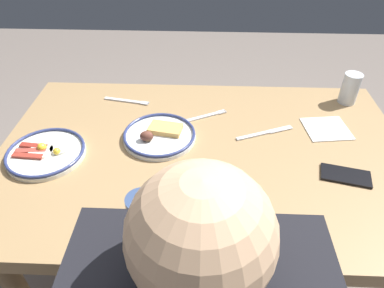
{
  "coord_description": "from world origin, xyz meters",
  "views": [
    {
      "loc": [
        0.0,
        0.88,
        1.48
      ],
      "look_at": [
        0.04,
        0.0,
        0.78
      ],
      "focal_mm": 32.64,
      "sensor_mm": 36.0,
      "label": 1
    }
  ],
  "objects_px": {
    "paper_napkin": "(327,129)",
    "drinking_glass": "(350,90)",
    "plate_center_pancakes": "(46,153)",
    "fork_far": "(203,117)",
    "cell_phone": "(346,175)",
    "coffee_mug": "(144,211)",
    "fork_near": "(127,101)",
    "plate_near_main": "(160,135)",
    "tea_spoon": "(226,196)",
    "butter_knife": "(265,133)"
  },
  "relations": [
    {
      "from": "drinking_glass",
      "to": "fork_near",
      "type": "xyz_separation_m",
      "value": [
        0.87,
        0.03,
        -0.05
      ]
    },
    {
      "from": "coffee_mug",
      "to": "butter_knife",
      "type": "xyz_separation_m",
      "value": [
        -0.36,
        -0.4,
        -0.04
      ]
    },
    {
      "from": "plate_center_pancakes",
      "to": "drinking_glass",
      "type": "height_order",
      "value": "drinking_glass"
    },
    {
      "from": "tea_spoon",
      "to": "plate_center_pancakes",
      "type": "bearing_deg",
      "value": -15.19
    },
    {
      "from": "plate_near_main",
      "to": "butter_knife",
      "type": "xyz_separation_m",
      "value": [
        -0.36,
        -0.04,
        -0.01
      ]
    },
    {
      "from": "paper_napkin",
      "to": "drinking_glass",
      "type": "bearing_deg",
      "value": -123.5
    },
    {
      "from": "drinking_glass",
      "to": "tea_spoon",
      "type": "xyz_separation_m",
      "value": [
        0.49,
        0.53,
        -0.05
      ]
    },
    {
      "from": "plate_center_pancakes",
      "to": "tea_spoon",
      "type": "distance_m",
      "value": 0.59
    },
    {
      "from": "drinking_glass",
      "to": "fork_near",
      "type": "bearing_deg",
      "value": 2.19
    },
    {
      "from": "fork_near",
      "to": "butter_knife",
      "type": "xyz_separation_m",
      "value": [
        -0.52,
        0.19,
        -0.0
      ]
    },
    {
      "from": "cell_phone",
      "to": "paper_napkin",
      "type": "xyz_separation_m",
      "value": [
        -0.01,
        -0.24,
        -0.0
      ]
    },
    {
      "from": "plate_near_main",
      "to": "plate_center_pancakes",
      "type": "height_order",
      "value": "plate_near_main"
    },
    {
      "from": "coffee_mug",
      "to": "fork_far",
      "type": "xyz_separation_m",
      "value": [
        -0.14,
        -0.49,
        -0.04
      ]
    },
    {
      "from": "plate_center_pancakes",
      "to": "fork_far",
      "type": "distance_m",
      "value": 0.55
    },
    {
      "from": "paper_napkin",
      "to": "fork_near",
      "type": "height_order",
      "value": "fork_near"
    },
    {
      "from": "fork_far",
      "to": "fork_near",
      "type": "bearing_deg",
      "value": -18.23
    },
    {
      "from": "paper_napkin",
      "to": "fork_far",
      "type": "bearing_deg",
      "value": -7.1
    },
    {
      "from": "coffee_mug",
      "to": "paper_napkin",
      "type": "bearing_deg",
      "value": -143.16
    },
    {
      "from": "drinking_glass",
      "to": "fork_near",
      "type": "distance_m",
      "value": 0.87
    },
    {
      "from": "plate_near_main",
      "to": "fork_near",
      "type": "bearing_deg",
      "value": -56.02
    },
    {
      "from": "plate_near_main",
      "to": "tea_spoon",
      "type": "relative_size",
      "value": 1.31
    },
    {
      "from": "coffee_mug",
      "to": "drinking_glass",
      "type": "distance_m",
      "value": 0.95
    },
    {
      "from": "plate_near_main",
      "to": "tea_spoon",
      "type": "height_order",
      "value": "plate_near_main"
    },
    {
      "from": "drinking_glass",
      "to": "fork_far",
      "type": "distance_m",
      "value": 0.58
    },
    {
      "from": "plate_center_pancakes",
      "to": "tea_spoon",
      "type": "relative_size",
      "value": 1.31
    },
    {
      "from": "paper_napkin",
      "to": "fork_near",
      "type": "distance_m",
      "value": 0.76
    },
    {
      "from": "plate_near_main",
      "to": "fork_near",
      "type": "relative_size",
      "value": 1.34
    },
    {
      "from": "drinking_glass",
      "to": "cell_phone",
      "type": "height_order",
      "value": "drinking_glass"
    },
    {
      "from": "drinking_glass",
      "to": "paper_napkin",
      "type": "relative_size",
      "value": 0.81
    },
    {
      "from": "coffee_mug",
      "to": "paper_napkin",
      "type": "distance_m",
      "value": 0.73
    },
    {
      "from": "fork_far",
      "to": "coffee_mug",
      "type": "bearing_deg",
      "value": 73.7
    },
    {
      "from": "plate_center_pancakes",
      "to": "cell_phone",
      "type": "xyz_separation_m",
      "value": [
        -0.94,
        0.06,
        -0.01
      ]
    },
    {
      "from": "paper_napkin",
      "to": "fork_near",
      "type": "bearing_deg",
      "value": -11.75
    },
    {
      "from": "coffee_mug",
      "to": "cell_phone",
      "type": "distance_m",
      "value": 0.61
    },
    {
      "from": "tea_spoon",
      "to": "coffee_mug",
      "type": "bearing_deg",
      "value": 25.03
    },
    {
      "from": "fork_near",
      "to": "tea_spoon",
      "type": "xyz_separation_m",
      "value": [
        -0.37,
        0.49,
        0.0
      ]
    },
    {
      "from": "cell_phone",
      "to": "paper_napkin",
      "type": "height_order",
      "value": "cell_phone"
    },
    {
      "from": "coffee_mug",
      "to": "tea_spoon",
      "type": "relative_size",
      "value": 0.58
    },
    {
      "from": "paper_napkin",
      "to": "tea_spoon",
      "type": "bearing_deg",
      "value": 42.38
    },
    {
      "from": "cell_phone",
      "to": "butter_knife",
      "type": "height_order",
      "value": "cell_phone"
    },
    {
      "from": "fork_near",
      "to": "butter_knife",
      "type": "bearing_deg",
      "value": 159.96
    },
    {
      "from": "plate_center_pancakes",
      "to": "butter_knife",
      "type": "height_order",
      "value": "plate_center_pancakes"
    },
    {
      "from": "paper_napkin",
      "to": "tea_spoon",
      "type": "relative_size",
      "value": 0.79
    },
    {
      "from": "coffee_mug",
      "to": "cell_phone",
      "type": "xyz_separation_m",
      "value": [
        -0.58,
        -0.2,
        -0.04
      ]
    },
    {
      "from": "tea_spoon",
      "to": "plate_near_main",
      "type": "bearing_deg",
      "value": -50.31
    },
    {
      "from": "cell_phone",
      "to": "butter_knife",
      "type": "xyz_separation_m",
      "value": [
        0.22,
        -0.21,
        -0.0
      ]
    },
    {
      "from": "drinking_glass",
      "to": "fork_near",
      "type": "relative_size",
      "value": 0.65
    },
    {
      "from": "plate_near_main",
      "to": "paper_napkin",
      "type": "relative_size",
      "value": 1.65
    },
    {
      "from": "plate_center_pancakes",
      "to": "coffee_mug",
      "type": "height_order",
      "value": "coffee_mug"
    },
    {
      "from": "plate_near_main",
      "to": "coffee_mug",
      "type": "height_order",
      "value": "coffee_mug"
    }
  ]
}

